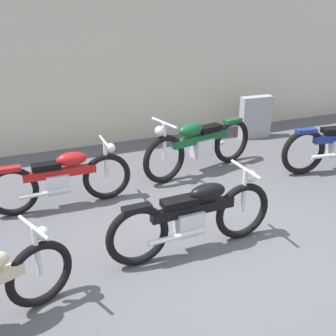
{
  "coord_description": "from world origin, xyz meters",
  "views": [
    {
      "loc": [
        -2.08,
        -3.73,
        2.84
      ],
      "look_at": [
        -0.08,
        1.22,
        0.55
      ],
      "focal_mm": 44.98,
      "sensor_mm": 36.0,
      "label": 1
    }
  ],
  "objects_px": {
    "motorcycle_green": "(199,145)",
    "motorcycle_black": "(194,216)",
    "stone_marker": "(255,117)",
    "motorcycle_red": "(62,179)"
  },
  "relations": [
    {
      "from": "motorcycle_red",
      "to": "motorcycle_black",
      "type": "xyz_separation_m",
      "value": [
        1.23,
        -1.65,
        0.02
      ]
    },
    {
      "from": "stone_marker",
      "to": "motorcycle_black",
      "type": "xyz_separation_m",
      "value": [
        -2.89,
        -3.21,
        0.02
      ]
    },
    {
      "from": "stone_marker",
      "to": "motorcycle_black",
      "type": "relative_size",
      "value": 0.41
    },
    {
      "from": "motorcycle_green",
      "to": "motorcycle_red",
      "type": "relative_size",
      "value": 1.1
    },
    {
      "from": "stone_marker",
      "to": "motorcycle_red",
      "type": "bearing_deg",
      "value": -159.24
    },
    {
      "from": "stone_marker",
      "to": "motorcycle_black",
      "type": "distance_m",
      "value": 4.32
    },
    {
      "from": "motorcycle_green",
      "to": "motorcycle_red",
      "type": "bearing_deg",
      "value": -4.34
    },
    {
      "from": "motorcycle_green",
      "to": "motorcycle_black",
      "type": "distance_m",
      "value": 2.3
    },
    {
      "from": "stone_marker",
      "to": "motorcycle_red",
      "type": "xyz_separation_m",
      "value": [
        -4.12,
        -1.56,
        0.0
      ]
    },
    {
      "from": "stone_marker",
      "to": "motorcycle_black",
      "type": "height_order",
      "value": "motorcycle_black"
    }
  ]
}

